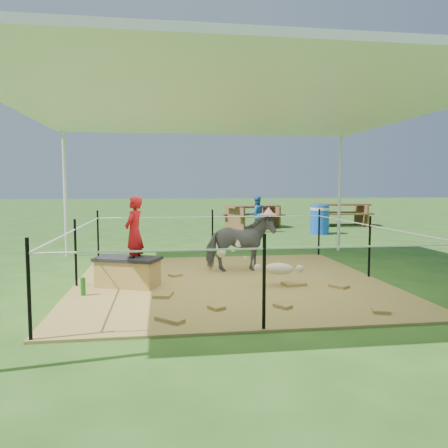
{
  "coord_description": "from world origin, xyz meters",
  "views": [
    {
      "loc": [
        -1.01,
        -6.47,
        1.47
      ],
      "look_at": [
        0.0,
        0.6,
        0.85
      ],
      "focal_mm": 35.0,
      "sensor_mm": 36.0,
      "label": 1
    }
  ],
  "objects": [
    {
      "name": "ground",
      "position": [
        0.0,
        0.0,
        0.0
      ],
      "size": [
        90.0,
        90.0,
        0.0
      ],
      "primitive_type": "plane",
      "color": "#2D5919",
      "rests_on": "ground"
    },
    {
      "name": "hay_patch",
      "position": [
        0.0,
        0.0,
        0.01
      ],
      "size": [
        4.6,
        4.6,
        0.03
      ],
      "primitive_type": "cube",
      "color": "brown",
      "rests_on": "ground"
    },
    {
      "name": "canopy_tent",
      "position": [
        0.0,
        0.0,
        2.69
      ],
      "size": [
        6.3,
        6.3,
        2.9
      ],
      "color": "silver",
      "rests_on": "ground"
    },
    {
      "name": "rope_fence",
      "position": [
        0.0,
        -0.0,
        0.64
      ],
      "size": [
        4.54,
        4.54,
        1.0
      ],
      "color": "black",
      "rests_on": "ground"
    },
    {
      "name": "straw_bale",
      "position": [
        -1.51,
        -0.14,
        0.22
      ],
      "size": [
        0.95,
        0.71,
        0.38
      ],
      "primitive_type": "cube",
      "rotation": [
        0.0,
        0.0,
        -0.39
      ],
      "color": "#A3763B",
      "rests_on": "hay_patch"
    },
    {
      "name": "dark_cloth",
      "position": [
        -1.51,
        -0.14,
        0.43
      ],
      "size": [
        1.02,
        0.78,
        0.05
      ],
      "primitive_type": "cube",
      "rotation": [
        0.0,
        0.0,
        -0.39
      ],
      "color": "black",
      "rests_on": "straw_bale"
    },
    {
      "name": "woman",
      "position": [
        -1.41,
        -0.14,
        0.92
      ],
      "size": [
        0.37,
        0.44,
        1.02
      ],
      "primitive_type": "imported",
      "rotation": [
        0.0,
        0.0,
        -1.96
      ],
      "color": "red",
      "rests_on": "straw_bale"
    },
    {
      "name": "green_bottle",
      "position": [
        -2.06,
        -0.59,
        0.15
      ],
      "size": [
        0.09,
        0.09,
        0.24
      ],
      "primitive_type": "cylinder",
      "rotation": [
        0.0,
        0.0,
        -0.39
      ],
      "color": "#19741D",
      "rests_on": "hay_patch"
    },
    {
      "name": "pony",
      "position": [
        0.29,
        0.74,
        0.51
      ],
      "size": [
        1.16,
        0.58,
        0.95
      ],
      "primitive_type": "imported",
      "rotation": [
        0.0,
        0.0,
        1.63
      ],
      "color": "#48494D",
      "rests_on": "hay_patch"
    },
    {
      "name": "pink_hat",
      "position": [
        0.29,
        0.74,
        1.05
      ],
      "size": [
        0.3,
        0.3,
        0.14
      ],
      "primitive_type": "cylinder",
      "color": "pink",
      "rests_on": "pony"
    },
    {
      "name": "foal",
      "position": [
        0.66,
        -0.42,
        0.31
      ],
      "size": [
        1.15,
        0.88,
        0.57
      ],
      "primitive_type": null,
      "rotation": [
        0.0,
        0.0,
        -0.34
      ],
      "color": "beige",
      "rests_on": "hay_patch"
    },
    {
      "name": "trash_barrel",
      "position": [
        3.78,
        6.3,
        0.45
      ],
      "size": [
        0.7,
        0.7,
        0.89
      ],
      "primitive_type": "cylinder",
      "rotation": [
        0.0,
        0.0,
        -0.25
      ],
      "color": "blue",
      "rests_on": "ground"
    },
    {
      "name": "picnic_table_near",
      "position": [
        2.17,
        8.64,
        0.39
      ],
      "size": [
        2.22,
        1.92,
        0.78
      ],
      "primitive_type": "cube",
      "rotation": [
        0.0,
        0.0,
        0.35
      ],
      "color": "#52321C",
      "rests_on": "ground"
    },
    {
      "name": "picnic_table_far",
      "position": [
        5.61,
        8.96,
        0.41
      ],
      "size": [
        2.09,
        1.6,
        0.82
      ],
      "primitive_type": "cube",
      "rotation": [
        0.0,
        0.0,
        -0.1
      ],
      "color": "brown",
      "rests_on": "ground"
    },
    {
      "name": "distant_person",
      "position": [
        1.98,
        7.1,
        0.58
      ],
      "size": [
        0.64,
        0.55,
        1.16
      ],
      "primitive_type": "imported",
      "rotation": [
        0.0,
        0.0,
        3.37
      ],
      "color": "#336BC1",
      "rests_on": "ground"
    }
  ]
}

